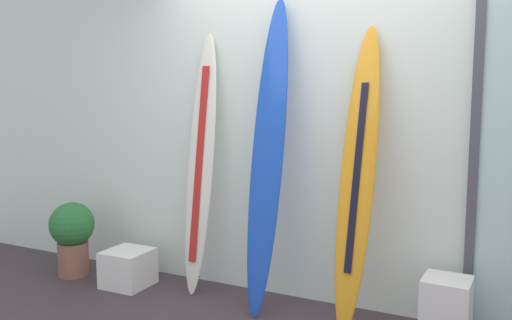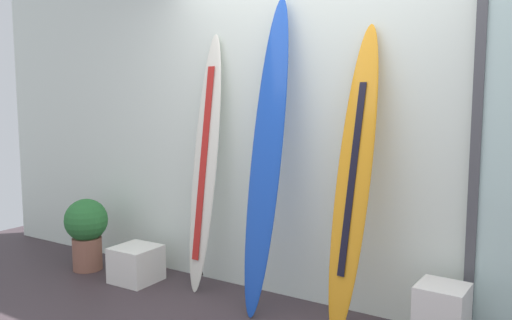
{
  "view_description": "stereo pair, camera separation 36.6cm",
  "coord_description": "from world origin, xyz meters",
  "views": [
    {
      "loc": [
        1.25,
        -2.31,
        1.5
      ],
      "look_at": [
        -0.36,
        0.95,
        1.08
      ],
      "focal_mm": 35.66,
      "sensor_mm": 36.0,
      "label": 1
    },
    {
      "loc": [
        1.57,
        -2.13,
        1.5
      ],
      "look_at": [
        -0.36,
        0.95,
        1.08
      ],
      "focal_mm": 35.66,
      "sensor_mm": 36.0,
      "label": 2
    }
  ],
  "objects": [
    {
      "name": "wall_back",
      "position": [
        0.0,
        1.3,
        1.4
      ],
      "size": [
        7.2,
        0.2,
        2.8
      ],
      "primitive_type": "cube",
      "color": "silver",
      "rests_on": "ground"
    },
    {
      "name": "display_block_left",
      "position": [
        -1.46,
        0.82,
        0.15
      ],
      "size": [
        0.35,
        0.35,
        0.29
      ],
      "color": "silver",
      "rests_on": "ground"
    },
    {
      "name": "display_block_center",
      "position": [
        0.97,
        0.9,
        0.21
      ],
      "size": [
        0.29,
        0.29,
        0.42
      ],
      "color": "silver",
      "rests_on": "ground"
    },
    {
      "name": "potted_plant",
      "position": [
        -2.05,
        0.8,
        0.37
      ],
      "size": [
        0.38,
        0.38,
        0.64
      ],
      "color": "#8C5847",
      "rests_on": "ground"
    },
    {
      "name": "surfboard_cobalt",
      "position": [
        -0.26,
        0.92,
        1.1
      ],
      "size": [
        0.25,
        0.49,
        2.24
      ],
      "color": "#1947B7",
      "rests_on": "ground"
    },
    {
      "name": "surfboard_sunset",
      "position": [
        0.39,
        0.93,
        0.99
      ],
      "size": [
        0.26,
        0.52,
        2.01
      ],
      "color": "orange",
      "rests_on": "ground"
    },
    {
      "name": "surfboard_ivory",
      "position": [
        -0.88,
        1.01,
        0.99
      ],
      "size": [
        0.24,
        0.35,
        2.03
      ],
      "color": "silver",
      "rests_on": "ground"
    }
  ]
}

